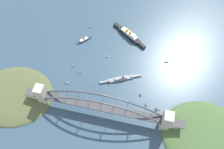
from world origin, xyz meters
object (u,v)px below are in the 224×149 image
Objects in this scene: ocean_liner at (129,35)px; small_boat_4 at (107,56)px; channel_marker_buoy at (93,86)px; harbor_ferry_steamer at (84,40)px; small_boat_6 at (90,27)px; small_boat_3 at (167,62)px; small_boat_7 at (141,94)px; small_boat_2 at (73,65)px; naval_cruiser at (121,79)px; small_boat_8 at (80,73)px; small_boat_1 at (67,82)px; harbor_arch_bridge at (102,107)px; small_boat_0 at (157,108)px; small_boat_5 at (146,104)px.

small_boat_4 is at bearing -117.13° from ocean_liner.
harbor_ferry_steamer is at bearing 115.75° from channel_marker_buoy.
small_boat_3 is at bearing -18.13° from small_boat_6.
small_boat_7 is at bearing -115.77° from small_boat_3.
small_boat_3 is (194.98, 54.30, -2.50)m from small_boat_2.
naval_cruiser is 11.10× the size of small_boat_8.
naval_cruiser is 8.96× the size of small_boat_1.
harbor_arch_bridge reaches higher than small_boat_2.
small_boat_8 is at bearing 170.66° from small_boat_7.
channel_marker_buoy is (53.77, -111.47, -1.36)m from harbor_ferry_steamer.
harbor_arch_bridge is 31.05× the size of small_boat_7.
small_boat_0 is 1.32× the size of small_boat_1.
small_boat_4 is 98.46m from small_boat_6.
small_boat_2 is 0.94× the size of small_boat_6.
ocean_liner is 182.03m from small_boat_1.
small_boat_7 is (151.70, -35.35, 0.93)m from small_boat_2.
naval_cruiser is 51.44m from small_boat_7.
small_boat_1 is at bearing -87.35° from small_boat_2.
small_boat_0 is at bearing -31.78° from naval_cruiser.
harbor_arch_bridge is 37.78× the size of small_boat_6.
small_boat_1 is at bearing -120.75° from small_boat_8.
small_boat_6 is 130.98m from small_boat_8.
small_boat_6 is (-190.27, 62.30, -0.02)m from small_boat_3.
small_boat_8 is at bearing -177.58° from naval_cruiser.
small_boat_2 is 0.80× the size of small_boat_3.
small_boat_6 is at bearing 108.47° from channel_marker_buoy.
naval_cruiser is (19.43, 77.72, -23.58)m from harbor_arch_bridge.
small_boat_0 is at bearing -44.05° from small_boat_6.
small_boat_5 is 235.26m from small_boat_6.
small_boat_0 reaches higher than channel_marker_buoy.
naval_cruiser is at bearing 150.28° from small_boat_7.
small_boat_4 is (-119.58, 98.63, -2.10)m from small_boat_0.
small_boat_0 reaches higher than small_boat_8.
harbor_arch_bridge is 87.30m from small_boat_5.
small_boat_7 is 95.45m from channel_marker_buoy.
small_boat_1 is 149.91m from small_boat_7.
ocean_liner is at bearing 116.54° from small_boat_0.
naval_cruiser reaches higher than small_boat_6.
small_boat_1 is (-100.01, -152.08, -1.69)m from ocean_liner.
ocean_liner is 187.95m from small_boat_0.
small_boat_5 is at bearing 22.57° from harbor_arch_bridge.
small_boat_8 is (-166.66, 45.19, -4.68)m from small_boat_0.
small_boat_5 is at bearing -38.35° from harbor_ferry_steamer.
small_boat_3 is 188.34m from small_boat_8.
naval_cruiser is 133.65m from harbor_ferry_steamer.
small_boat_3 is 1.25× the size of small_boat_8.
small_boat_0 is at bearing -35.80° from harbor_ferry_steamer.
small_boat_5 is at bearing -18.49° from small_boat_2.
harbor_ferry_steamer is 193.37m from small_boat_3.
small_boat_0 reaches higher than small_boat_4.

